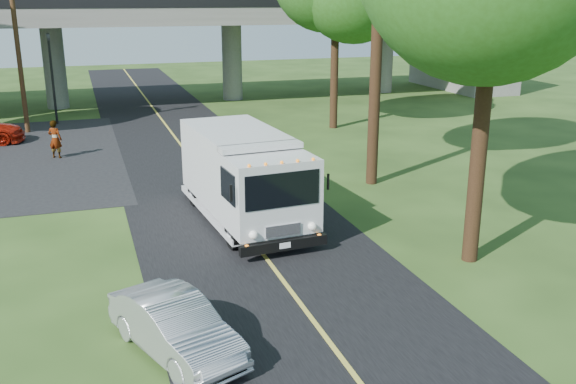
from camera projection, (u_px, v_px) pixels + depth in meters
name	position (u px, v px, depth m)	size (l,w,h in m)	color
ground	(299.00, 302.00, 15.74)	(120.00, 120.00, 0.00)	#253D15
road	(214.00, 190.00, 24.82)	(7.00, 90.00, 0.02)	black
lane_line	(214.00, 189.00, 24.82)	(0.12, 90.00, 0.01)	gold
overpass	(145.00, 37.00, 43.48)	(54.00, 10.00, 7.30)	slate
traffic_signal	(51.00, 69.00, 36.64)	(0.18, 0.22, 5.20)	black
utility_pole	(18.00, 47.00, 33.96)	(1.60, 0.26, 9.00)	#472D19
step_van	(244.00, 174.00, 20.96)	(3.15, 7.27, 2.97)	silver
silver_sedan	(175.00, 326.00, 13.34)	(1.31, 3.75, 1.24)	#979B9F
pedestrian	(55.00, 139.00, 29.46)	(0.65, 0.43, 1.78)	gray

